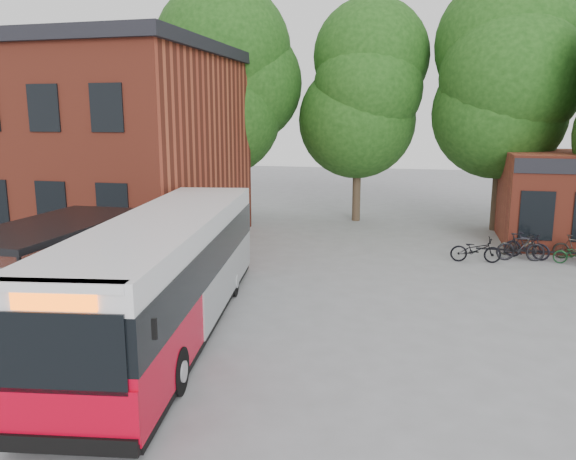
% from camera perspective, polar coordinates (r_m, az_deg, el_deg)
% --- Properties ---
extents(ground, '(100.00, 100.00, 0.00)m').
position_cam_1_polar(ground, '(14.85, -5.20, -10.32)').
color(ground, gray).
extents(station_building, '(18.40, 10.40, 8.50)m').
position_cam_1_polar(station_building, '(28.20, -25.01, 7.79)').
color(station_building, maroon).
rests_on(station_building, ground).
extents(bus_shelter, '(3.60, 7.00, 2.90)m').
position_cam_1_polar(bus_shelter, '(15.58, -22.45, -4.49)').
color(bus_shelter, black).
rests_on(bus_shelter, ground).
extents(bike_rail, '(5.20, 0.10, 0.38)m').
position_cam_1_polar(bike_rail, '(24.10, 24.71, -2.39)').
color(bike_rail, black).
rests_on(bike_rail, ground).
extents(tree_0, '(7.92, 7.92, 11.00)m').
position_cam_1_polar(tree_0, '(30.89, -6.34, 11.30)').
color(tree_0, '#173E10').
rests_on(tree_0, ground).
extents(tree_1, '(7.92, 7.92, 10.40)m').
position_cam_1_polar(tree_1, '(30.25, 7.13, 10.72)').
color(tree_1, '#173E10').
rests_on(tree_1, ground).
extents(tree_2, '(7.92, 7.92, 11.00)m').
position_cam_1_polar(tree_2, '(29.24, 20.90, 10.65)').
color(tree_2, '#173E10').
rests_on(tree_2, ground).
extents(city_bus, '(4.44, 12.21, 3.04)m').
position_cam_1_polar(city_bus, '(14.81, -11.99, -4.38)').
color(city_bus, '#C2021A').
rests_on(city_bus, ground).
extents(bicycle_0, '(1.92, 0.76, 0.99)m').
position_cam_1_polar(bicycle_0, '(22.74, 18.53, -1.91)').
color(bicycle_0, black).
rests_on(bicycle_0, ground).
extents(bicycle_1, '(1.87, 0.70, 1.10)m').
position_cam_1_polar(bicycle_1, '(23.55, 22.56, -1.62)').
color(bicycle_1, black).
rests_on(bicycle_1, ground).
extents(bicycle_2, '(1.64, 0.87, 0.82)m').
position_cam_1_polar(bicycle_2, '(24.60, 22.33, -1.41)').
color(bicycle_2, '#474135').
rests_on(bicycle_2, ground).
extents(bicycle_3, '(1.79, 1.13, 1.04)m').
position_cam_1_polar(bicycle_3, '(24.02, 23.10, -1.49)').
color(bicycle_3, black).
rests_on(bicycle_3, ground).
extents(bicycle_4, '(1.58, 0.68, 0.81)m').
position_cam_1_polar(bicycle_4, '(23.87, 27.15, -2.20)').
color(bicycle_4, '#113618').
rests_on(bicycle_4, ground).
extents(bicycle_5, '(1.71, 1.04, 0.99)m').
position_cam_1_polar(bicycle_5, '(24.57, 27.19, -1.63)').
color(bicycle_5, black).
rests_on(bicycle_5, ground).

